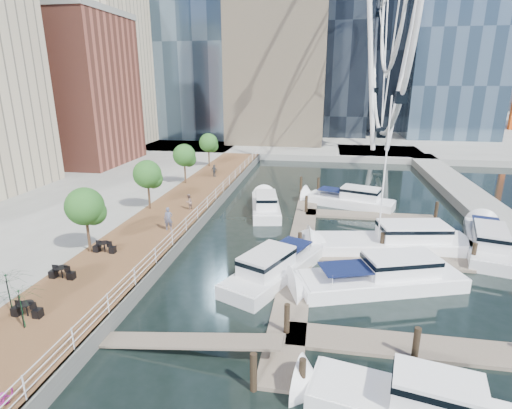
{
  "coord_description": "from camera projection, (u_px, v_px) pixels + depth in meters",
  "views": [
    {
      "loc": [
        4.4,
        -19.49,
        12.38
      ],
      "look_at": [
        -0.71,
        10.53,
        3.0
      ],
      "focal_mm": 28.0,
      "sensor_mm": 36.0,
      "label": 1
    }
  ],
  "objects": [
    {
      "name": "breakwater",
      "position": [
        485.0,
        211.0,
        38.2
      ],
      "size": [
        4.0,
        60.0,
        1.0
      ],
      "primitive_type": "cube",
      "color": "gray",
      "rests_on": "ground"
    },
    {
      "name": "pier",
      "position": [
        379.0,
        153.0,
        69.31
      ],
      "size": [
        14.0,
        12.0,
        1.0
      ],
      "primitive_type": "cube",
      "color": "gray",
      "rests_on": "ground"
    },
    {
      "name": "boardwalk",
      "position": [
        179.0,
        212.0,
        38.14
      ],
      "size": [
        6.0,
        60.0,
        1.0
      ],
      "primitive_type": "cube",
      "color": "brown",
      "rests_on": "ground"
    },
    {
      "name": "ground",
      "position": [
        237.0,
        309.0,
        22.71
      ],
      "size": [
        520.0,
        520.0,
        0.0
      ],
      "primitive_type": "plane",
      "color": "black",
      "rests_on": "ground"
    },
    {
      "name": "land_far",
      "position": [
        310.0,
        124.0,
        118.66
      ],
      "size": [
        200.0,
        114.0,
        1.0
      ],
      "primitive_type": "cube",
      "color": "gray",
      "rests_on": "ground"
    },
    {
      "name": "pedestrian_far",
      "position": [
        214.0,
        171.0,
        49.76
      ],
      "size": [
        0.98,
        0.68,
        1.54
      ],
      "primitive_type": "imported",
      "rotation": [
        0.0,
        0.0,
        2.77
      ],
      "color": "#353A42",
      "rests_on": "boardwalk"
    },
    {
      "name": "seawall",
      "position": [
        209.0,
        213.0,
        37.66
      ],
      "size": [
        0.25,
        60.0,
        1.0
      ],
      "primitive_type": "cube",
      "color": "#595954",
      "rests_on": "ground"
    },
    {
      "name": "yacht_foreground",
      "position": [
        380.0,
        288.0,
        25.05
      ],
      "size": [
        11.7,
        6.48,
        2.15
      ],
      "primitive_type": null,
      "rotation": [
        0.0,
        0.0,
        1.89
      ],
      "color": "white",
      "rests_on": "ground"
    },
    {
      "name": "midrise_condos",
      "position": [
        17.0,
        73.0,
        49.41
      ],
      "size": [
        19.0,
        67.0,
        28.0
      ],
      "color": "#BCAD8E",
      "rests_on": "ground"
    },
    {
      "name": "pedestrian_mid",
      "position": [
        189.0,
        202.0,
        36.94
      ],
      "size": [
        0.77,
        0.87,
        1.49
      ],
      "primitive_type": "imported",
      "rotation": [
        0.0,
        0.0,
        -1.89
      ],
      "color": "#84655B",
      "rests_on": "boardwalk"
    },
    {
      "name": "cafe_tables",
      "position": [
        46.0,
        290.0,
        22.09
      ],
      "size": [
        2.5,
        13.7,
        0.74
      ],
      "color": "black",
      "rests_on": "ground"
    },
    {
      "name": "moored_yachts",
      "position": [
        378.0,
        249.0,
        30.9
      ],
      "size": [
        23.02,
        32.54,
        11.5
      ],
      "color": "white",
      "rests_on": "ground"
    },
    {
      "name": "railing",
      "position": [
        207.0,
        203.0,
        37.37
      ],
      "size": [
        0.1,
        60.0,
        1.05
      ],
      "primitive_type": null,
      "color": "white",
      "rests_on": "boardwalk"
    },
    {
      "name": "street_trees",
      "position": [
        147.0,
        174.0,
        36.47
      ],
      "size": [
        2.6,
        42.6,
        4.6
      ],
      "color": "#3F2B1C",
      "rests_on": "ground"
    },
    {
      "name": "floating_docks",
      "position": [
        366.0,
        243.0,
        30.69
      ],
      "size": [
        16.0,
        34.0,
        2.6
      ],
      "color": "#6D6051",
      "rests_on": "ground"
    },
    {
      "name": "pedestrian_near",
      "position": [
        168.0,
        219.0,
        31.77
      ],
      "size": [
        0.76,
        0.59,
        1.87
      ],
      "primitive_type": "imported",
      "rotation": [
        0.0,
        0.0,
        0.22
      ],
      "color": "#4C4F65",
      "rests_on": "boardwalk"
    }
  ]
}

